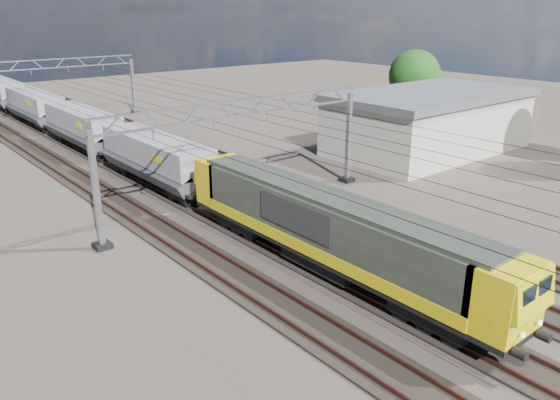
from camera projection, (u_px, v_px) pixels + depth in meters
ground at (284, 228)px, 32.42m from camera, size 160.00×160.00×0.00m
track_outer_west at (197, 254)px, 28.80m from camera, size 2.60×140.00×0.30m
track_loco at (257, 235)px, 31.20m from camera, size 2.60×140.00×0.30m
track_inner_east at (309, 219)px, 33.60m from camera, size 2.60×140.00×0.30m
track_outer_east at (354, 205)px, 36.00m from camera, size 2.60×140.00×0.30m
catenary_gantry_mid at (243, 151)px, 34.04m from camera, size 19.90×0.90×7.11m
catenary_gantry_far at (52, 89)px, 60.26m from camera, size 19.90×0.90×7.11m
overhead_wires at (207, 113)px, 36.34m from camera, size 12.03×140.00×0.53m
locomotive at (328, 228)px, 26.28m from camera, size 2.76×21.10×3.62m
hopper_wagon_lead at (156, 157)px, 39.20m from camera, size 3.38×13.00×3.25m
hopper_wagon_mid at (83, 126)px, 49.54m from camera, size 3.38×13.00×3.25m
hopper_wagon_third at (35, 105)px, 59.88m from camera, size 3.38×13.00×3.25m
hopper_wagon_fourth at (1, 91)px, 70.22m from camera, size 3.38×13.00×3.25m
industrial_shed at (429, 121)px, 49.07m from camera, size 18.60×10.60×5.40m
tree_far at (418, 77)px, 58.89m from camera, size 5.90×5.50×8.23m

